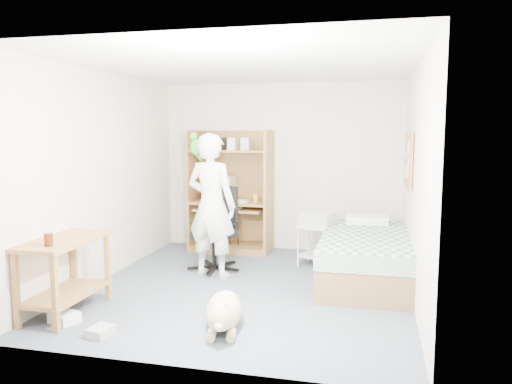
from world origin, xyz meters
The scene contains 21 objects.
floor centered at (0.00, 0.00, 0.00)m, with size 4.00×4.00×0.00m, color #404B57.
wall_back centered at (0.00, 2.00, 1.25)m, with size 3.60×0.02×2.50m, color silver.
wall_right centered at (1.80, 0.00, 1.25)m, with size 0.02×4.00×2.50m, color silver.
wall_left centered at (-1.80, 0.00, 1.25)m, with size 0.02×4.00×2.50m, color silver.
ceiling centered at (0.00, 0.00, 2.50)m, with size 3.60×4.00×0.02m, color white.
computer_hutch centered at (-0.70, 1.74, 0.82)m, with size 1.20×0.63×1.80m.
bed centered at (1.30, 0.62, 0.29)m, with size 1.02×2.02×0.66m.
side_desk centered at (-1.55, -1.20, 0.49)m, with size 0.50×1.00×0.75m.
corkboard centered at (1.77, 0.90, 1.45)m, with size 0.04×0.94×0.66m.
office_chair centered at (-0.60, 0.67, 0.38)m, with size 0.60×0.60×1.07m.
person centered at (-0.56, 0.36, 0.89)m, with size 0.65×0.42×1.77m, color white.
parrot centered at (-0.76, 0.38, 1.62)m, with size 0.13×0.23×0.36m.
dog centered at (0.07, -1.21, 0.17)m, with size 0.46×1.00×0.38m.
printer_cart centered at (0.66, 1.13, 0.37)m, with size 0.55×0.50×0.55m.
printer centered at (0.66, 1.13, 0.64)m, with size 0.42×0.32×0.18m, color #A6A7A2.
crt_monitor centered at (-0.86, 1.75, 0.95)m, with size 0.38×0.41×0.36m.
keyboard centered at (-0.74, 1.58, 0.67)m, with size 0.45×0.16×0.03m, color beige.
pencil_cup centered at (-0.31, 1.65, 0.82)m, with size 0.08×0.08×0.12m, color gold.
drink_glass centered at (-1.50, -1.50, 0.81)m, with size 0.08×0.08×0.12m, color #42170A.
floor_box_a centered at (-1.43, -1.42, 0.05)m, with size 0.25×0.20×0.10m, color white.
floor_box_b centered at (-0.93, -1.62, 0.04)m, with size 0.18×0.22×0.08m, color #B0AFAB.
Camera 1 is at (1.37, -5.39, 1.80)m, focal length 35.00 mm.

